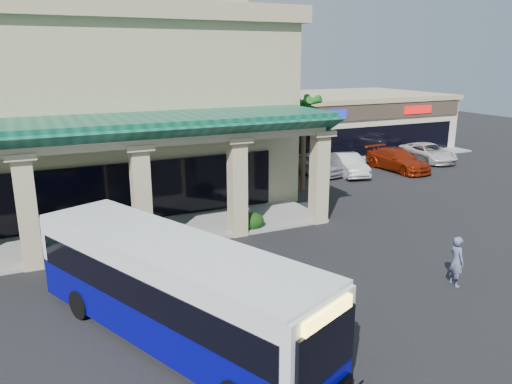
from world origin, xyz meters
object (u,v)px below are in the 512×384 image
car_red (398,160)px  car_gray (399,156)px  car_silver (315,164)px  car_extra (428,153)px  car_white (348,164)px  pedestrian (456,261)px  transit_bus (172,292)px

car_red → car_gray: bearing=43.0°
car_silver → car_extra: (10.71, 0.05, -0.04)m
car_white → car_gray: size_ratio=1.01×
pedestrian → car_silver: bearing=-5.9°
car_silver → car_white: (2.08, -1.08, -0.01)m
transit_bus → pedestrian: size_ratio=5.86×
car_silver → car_white: bearing=-35.9°
pedestrian → car_silver: size_ratio=0.42×
transit_bus → car_red: size_ratio=2.04×
car_gray → car_extra: (2.70, -0.27, 0.10)m
car_silver → car_gray: 8.02m
transit_bus → pedestrian: bearing=-28.1°
transit_bus → car_extra: (26.14, 16.85, -0.84)m
car_silver → car_extra: bearing=-8.2°
pedestrian → car_gray: bearing=-26.0°
car_silver → car_gray: size_ratio=0.99×
car_red → pedestrian: bearing=-127.9°
pedestrian → transit_bus: bearing=94.9°
pedestrian → car_gray: (12.91, 18.00, -0.32)m
car_red → car_extra: car_red is taller
transit_bus → car_white: (17.50, 15.72, -0.80)m
car_white → car_extra: bearing=20.7°
car_silver → car_extra: 10.71m
car_white → car_red: size_ratio=0.85×
transit_bus → car_extra: size_ratio=2.13×
transit_bus → car_extra: transit_bus is taller
pedestrian → car_silver: 18.35m
car_red → car_gray: size_ratio=1.20×
pedestrian → car_extra: (15.61, 17.73, -0.22)m
car_red → car_extra: (4.40, 1.50, -0.06)m
car_gray → pedestrian: bearing=-139.6°
car_extra → car_silver: bearing=-174.0°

